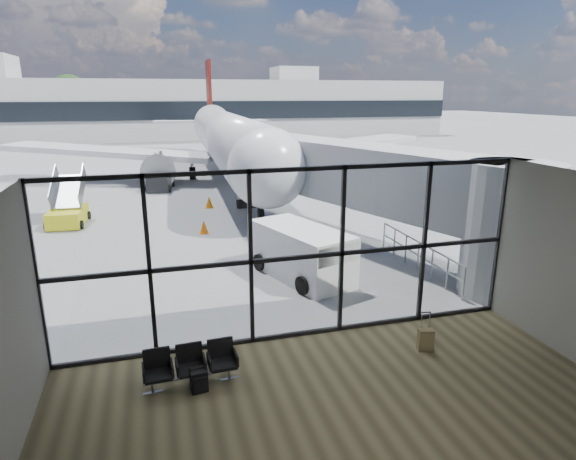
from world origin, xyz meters
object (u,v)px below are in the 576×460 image
airliner (227,138)px  belt_loader (160,181)px  backpack (199,381)px  mobile_stairs (68,214)px  service_van (303,253)px  suitcase (425,340)px  seating_row (190,363)px

airliner → belt_loader: airliner is taller
backpack → mobile_stairs: 16.39m
belt_loader → mobile_stairs: bearing=-110.1°
backpack → service_van: (4.15, 5.82, 0.65)m
mobile_stairs → airliner: bearing=55.4°
backpack → suitcase: 5.60m
service_van → belt_loader: belt_loader is taller
seating_row → mobile_stairs: 15.98m
backpack → belt_loader: (-0.25, 23.69, 0.33)m
suitcase → belt_loader: bearing=116.1°
suitcase → mobile_stairs: mobile_stairs is taller
airliner → mobile_stairs: 15.83m
service_van → mobile_stairs: (-8.96, 9.84, -0.38)m
service_van → backpack: bearing=-144.4°
suitcase → mobile_stairs: size_ratio=0.31×
service_van → mobile_stairs: size_ratio=1.37×
suitcase → service_van: 5.82m
airliner → service_van: size_ratio=8.42×
airliner → service_van: (-0.81, -22.06, -2.00)m
suitcase → airliner: size_ratio=0.03×
airliner → service_van: bearing=-89.8°
seating_row → airliner: 28.08m
suitcase → belt_loader: (-5.84, 23.47, 0.29)m
belt_loader → mobile_stairs: mobile_stairs is taller
backpack → airliner: (4.96, 27.89, 2.65)m
belt_loader → backpack: bearing=-79.9°
suitcase → belt_loader: belt_loader is taller
airliner → service_van: 22.17m
belt_loader → mobile_stairs: size_ratio=1.24×
belt_loader → airliner: bearing=48.4°
backpack → service_van: bearing=47.1°
airliner → mobile_stairs: (-9.77, -12.22, -2.38)m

